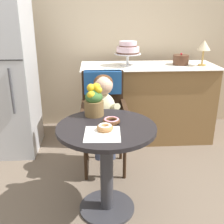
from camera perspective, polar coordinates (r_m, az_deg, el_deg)
name	(u,v)px	position (r m, az deg, el deg)	size (l,w,h in m)	color
ground_plane	(107,208)	(2.34, -1.04, -19.31)	(8.00, 8.00, 0.00)	#6B5B4C
back_wall	(99,22)	(3.65, -2.63, 18.12)	(4.80, 0.10, 2.70)	#C1AD8E
cafe_table	(107,152)	(2.05, -1.13, -8.36)	(0.72, 0.72, 0.72)	black
wicker_chair	(104,105)	(2.64, -1.75, 1.46)	(0.42, 0.45, 0.95)	#332114
seated_child	(104,107)	(2.48, -1.63, 1.12)	(0.27, 0.32, 0.73)	beige
paper_napkin	(102,134)	(1.83, -2.01, -4.61)	(0.24, 0.26, 0.00)	white
donut_front	(105,127)	(1.88, -1.49, -3.21)	(0.11, 0.11, 0.05)	#AD7542
donut_mid	(111,121)	(2.00, -0.11, -1.83)	(0.13, 0.13, 0.04)	#4C2D19
flower_vase	(94,101)	(2.13, -3.78, 2.27)	(0.15, 0.15, 0.25)	brown
display_counter	(147,102)	(3.33, 7.34, 2.02)	(1.56, 0.62, 0.90)	olive
tiered_cake_stand	(128,49)	(3.15, 3.31, 12.85)	(0.30, 0.30, 0.27)	silver
round_layer_cake	(181,60)	(3.32, 14.10, 10.46)	(0.18, 0.18, 0.14)	#4C2D1E
table_lamp	(204,46)	(3.30, 18.55, 12.80)	(0.15, 0.15, 0.28)	#B28C47
refrigerator	(2,76)	(3.13, -21.93, 7.02)	(0.64, 0.63, 1.70)	#B7BABF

